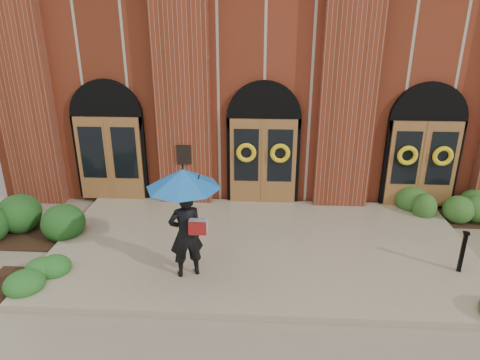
# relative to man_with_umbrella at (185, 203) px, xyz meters

# --- Properties ---
(ground) EXTENTS (90.00, 90.00, 0.00)m
(ground) POSITION_rel_man_with_umbrella_xyz_m (1.56, 1.22, -1.82)
(ground) COLOR gray
(ground) RESTS_ON ground
(landing) EXTENTS (10.00, 5.30, 0.15)m
(landing) POSITION_rel_man_with_umbrella_xyz_m (1.56, 1.37, -1.75)
(landing) COLOR gray
(landing) RESTS_ON ground
(church_building) EXTENTS (16.20, 12.53, 7.00)m
(church_building) POSITION_rel_man_with_umbrella_xyz_m (1.56, 10.01, 1.68)
(church_building) COLOR maroon
(church_building) RESTS_ON ground
(man_with_umbrella) EXTENTS (1.96, 1.96, 2.39)m
(man_with_umbrella) POSITION_rel_man_with_umbrella_xyz_m (0.00, 0.00, 0.00)
(man_with_umbrella) COLOR black
(man_with_umbrella) RESTS_ON landing
(metal_post) EXTENTS (0.16, 0.16, 0.95)m
(metal_post) POSITION_rel_man_with_umbrella_xyz_m (5.86, 0.45, -1.18)
(metal_post) COLOR black
(metal_post) RESTS_ON landing
(hedge_wall_left) EXTENTS (3.37, 1.35, 0.87)m
(hedge_wall_left) POSITION_rel_man_with_umbrella_xyz_m (-4.97, 1.72, -1.39)
(hedge_wall_left) COLOR #1B4717
(hedge_wall_left) RESTS_ON ground
(hedge_wall_right) EXTENTS (2.81, 1.12, 0.72)m
(hedge_wall_right) POSITION_rel_man_with_umbrella_xyz_m (7.06, 3.42, -1.46)
(hedge_wall_right) COLOR #2B531D
(hedge_wall_right) RESTS_ON ground
(hedge_front_left) EXTENTS (1.32, 1.13, 0.47)m
(hedge_front_left) POSITION_rel_man_with_umbrella_xyz_m (-3.54, -0.42, -1.59)
(hedge_front_left) COLOR #22581E
(hedge_front_left) RESTS_ON ground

